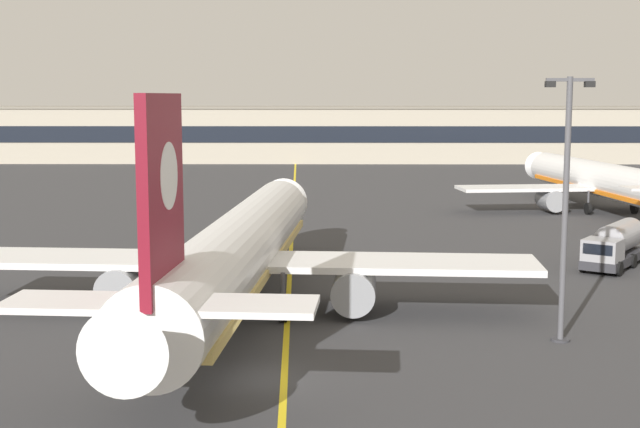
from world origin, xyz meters
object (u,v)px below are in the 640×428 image
airliner_foreground (239,250)px  apron_lamp_post (565,205)px  service_truck_catering_grey (615,245)px  safety_cone_by_nose_gear (285,254)px  airliner_background (605,181)px

airliner_foreground → apron_lamp_post: size_ratio=3.34×
service_truck_catering_grey → safety_cone_by_nose_gear: bearing=172.1°
service_truck_catering_grey → safety_cone_by_nose_gear: size_ratio=13.88×
service_truck_catering_grey → airliner_foreground: bearing=-152.3°
airliner_background → service_truck_catering_grey: airliner_background is taller
airliner_foreground → service_truck_catering_grey: 27.60m
airliner_foreground → service_truck_catering_grey: airliner_foreground is taller
airliner_background → service_truck_catering_grey: size_ratio=4.99×
airliner_foreground → apron_lamp_post: (15.85, -5.47, 3.16)m
apron_lamp_post → safety_cone_by_nose_gear: apron_lamp_post is taller
safety_cone_by_nose_gear → service_truck_catering_grey: bearing=-7.9°
airliner_foreground → safety_cone_by_nose_gear: (1.69, 15.95, -3.11)m
airliner_background → service_truck_catering_grey: (-8.26, -28.56, -1.60)m
safety_cone_by_nose_gear → apron_lamp_post: bearing=-56.5°
apron_lamp_post → service_truck_catering_grey: size_ratio=1.63×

